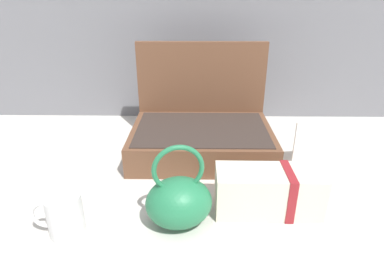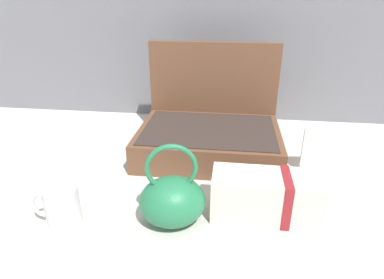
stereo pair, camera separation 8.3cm
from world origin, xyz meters
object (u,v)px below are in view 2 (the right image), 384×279
open_suitcase (210,130)px  info_card_left (318,150)px  teal_pouch_handbag (172,200)px  coffee_mug (61,206)px  cream_toiletry_bag (267,196)px

open_suitcase → info_card_left: bearing=-17.5°
teal_pouch_handbag → coffee_mug: (-0.25, -0.04, -0.01)m
cream_toiletry_bag → coffee_mug: (-0.47, -0.09, -0.01)m
teal_pouch_handbag → info_card_left: (0.38, 0.29, 0.01)m
open_suitcase → cream_toiletry_bag: bearing=-64.4°
teal_pouch_handbag → info_card_left: bearing=37.1°
open_suitcase → teal_pouch_handbag: open_suitcase is taller
teal_pouch_handbag → cream_toiletry_bag: size_ratio=0.80×
cream_toiletry_bag → info_card_left: info_card_left is taller
cream_toiletry_bag → coffee_mug: cream_toiletry_bag is taller
open_suitcase → teal_pouch_handbag: bearing=-98.1°
cream_toiletry_bag → open_suitcase: bearing=115.6°
teal_pouch_handbag → coffee_mug: 0.25m
open_suitcase → teal_pouch_handbag: 0.39m
open_suitcase → cream_toiletry_bag: (0.16, -0.33, -0.02)m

